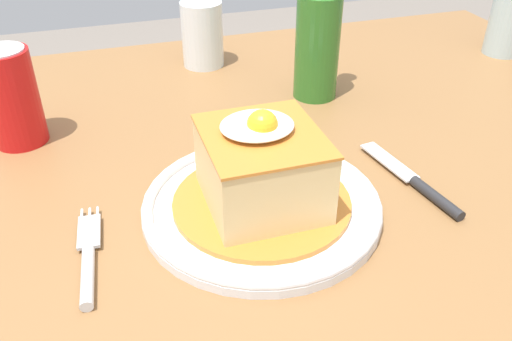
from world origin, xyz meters
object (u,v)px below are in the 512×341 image
Objects in this scene: soda_can at (11,97)px; beer_bottle_green at (318,31)px; knife at (422,187)px; main_plate at (262,205)px; fork at (88,261)px; drinking_glass at (203,39)px.

beer_bottle_green reaches higher than soda_can.
beer_bottle_green is at bearing 1.59° from soda_can.
soda_can is at bearing -178.41° from beer_bottle_green.
beer_bottle_green reaches higher than knife.
main_plate is 1.78× the size of fork.
beer_bottle_green reaches higher than fork.
fork is at bearing -75.62° from soda_can.
main_plate is 0.35m from soda_can.
soda_can reaches higher than knife.
soda_can is at bearing 149.39° from knife.
knife is 0.50m from soda_can.
main_plate is 0.18m from knife.
soda_can is (-0.25, 0.24, 0.05)m from main_plate.
main_plate reaches higher than knife.
beer_bottle_green reaches higher than main_plate.
fork is 1.35× the size of drinking_glass.
drinking_glass is at bearing 128.09° from beer_bottle_green.
main_plate is at bearing -94.58° from drinking_glass.
knife is 0.46m from drinking_glass.
beer_bottle_green is 2.53× the size of drinking_glass.
main_plate is 0.18m from fork.
drinking_glass reaches higher than main_plate.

